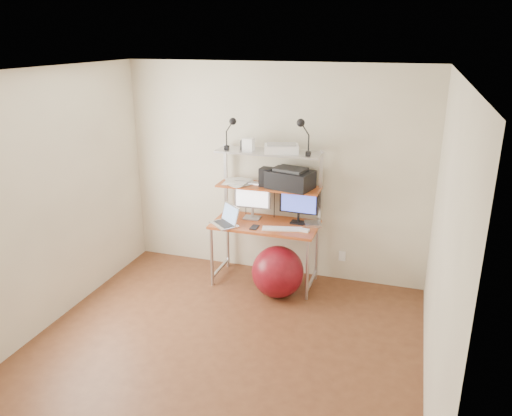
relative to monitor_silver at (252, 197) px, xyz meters
The scene contains 20 objects.
room 1.60m from the monitor_silver, 82.93° to the right, with size 3.60×3.60×3.60m.
computer_desk 0.21m from the monitor_silver, 19.40° to the right, with size 1.20×0.60×1.57m.
wall_outlet 1.27m from the monitor_silver, 11.54° to the left, with size 0.08×0.01×0.12m, color white.
monitor_silver is the anchor object (origin of this frame).
monitor_black 0.55m from the monitor_silver, ahead, with size 0.45×0.13×0.45m.
laptop 0.41m from the monitor_silver, 125.91° to the right, with size 0.41×0.40×0.28m.
keyboard 0.55m from the monitor_silver, 30.18° to the right, with size 0.44×0.13×0.01m, color white.
mouse 0.75m from the monitor_silver, 19.17° to the right, with size 0.10×0.06×0.03m, color white.
mac_mini 0.76m from the monitor_silver, ahead, with size 0.18×0.18×0.03m, color silver.
phone 0.40m from the monitor_silver, 68.04° to the right, with size 0.08×0.14×0.01m, color black.
printer 0.52m from the monitor_silver, ahead, with size 0.55×0.44×0.23m.
nas_cube 0.32m from the monitor_silver, ahead, with size 0.14×0.14×0.21m, color black.
red_box 0.34m from the monitor_silver, 10.86° to the right, with size 0.19×0.13×0.05m, color #B1281C.
scanner 0.69m from the monitor_silver, ahead, with size 0.43×0.34×0.10m.
box_white 0.63m from the monitor_silver, 130.10° to the right, with size 0.12×0.10×0.14m, color white.
box_grey 0.62m from the monitor_silver, 162.85° to the left, with size 0.10×0.10×0.10m, color #2A2A2C.
clip_lamp_left 0.85m from the monitor_silver, 162.75° to the right, with size 0.14×0.08×0.36m.
clip_lamp_right 1.03m from the monitor_silver, ahead, with size 0.16×0.09×0.39m.
exercise_ball 0.91m from the monitor_silver, 43.10° to the right, with size 0.58×0.58×0.58m, color maroon.
paper_stack 0.25m from the monitor_silver, behind, with size 0.41×0.42×0.03m.
Camera 1 is at (1.51, -3.64, 2.77)m, focal length 35.00 mm.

